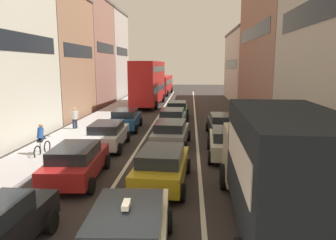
{
  "coord_description": "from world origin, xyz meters",
  "views": [
    {
      "loc": [
        1.27,
        -5.53,
        4.7
      ],
      "look_at": [
        0.0,
        12.0,
        1.6
      ],
      "focal_mm": 33.64,
      "sensor_mm": 36.0,
      "label": 1
    }
  ],
  "objects_px": {
    "sedan_left_lane_third": "(107,134)",
    "cyclist_on_sidewalk": "(41,140)",
    "wagon_left_lane_second": "(76,162)",
    "sedan_centre_lane_fifth": "(177,109)",
    "sedan_centre_lane_second": "(162,166)",
    "coupe_centre_lane_fourth": "(172,118)",
    "bus_far_queue_secondary": "(162,83)",
    "removalist_box_truck": "(277,164)",
    "sedan_left_lane_fourth": "(126,119)",
    "taxi_centre_lane_front": "(128,234)",
    "pedestrian_near_kerb": "(75,117)",
    "wagon_right_lane_far": "(223,124)",
    "hatchback_centre_lane_third": "(171,133)",
    "sedan_right_lane_behind_truck": "(228,142)",
    "bus_mid_queue_primary": "(149,81)"
  },
  "relations": [
    {
      "from": "sedan_centre_lane_fifth",
      "to": "bus_far_queue_secondary",
      "type": "xyz_separation_m",
      "value": [
        -3.42,
        22.16,
        0.96
      ]
    },
    {
      "from": "bus_far_queue_secondary",
      "to": "cyclist_on_sidewalk",
      "type": "xyz_separation_m",
      "value": [
        -3.06,
        -34.52,
        -0.91
      ]
    },
    {
      "from": "wagon_right_lane_far",
      "to": "bus_far_queue_secondary",
      "type": "xyz_separation_m",
      "value": [
        -6.77,
        29.21,
        0.96
      ]
    },
    {
      "from": "sedan_centre_lane_fifth",
      "to": "coupe_centre_lane_fourth",
      "type": "bearing_deg",
      "value": 177.93
    },
    {
      "from": "coupe_centre_lane_fourth",
      "to": "bus_far_queue_secondary",
      "type": "bearing_deg",
      "value": 9.1
    },
    {
      "from": "sedan_right_lane_behind_truck",
      "to": "bus_far_queue_secondary",
      "type": "height_order",
      "value": "bus_far_queue_secondary"
    },
    {
      "from": "wagon_left_lane_second",
      "to": "pedestrian_near_kerb",
      "type": "bearing_deg",
      "value": 17.15
    },
    {
      "from": "sedan_left_lane_third",
      "to": "cyclist_on_sidewalk",
      "type": "distance_m",
      "value": 3.51
    },
    {
      "from": "sedan_centre_lane_fifth",
      "to": "wagon_left_lane_second",
      "type": "bearing_deg",
      "value": 167.08
    },
    {
      "from": "sedan_centre_lane_fifth",
      "to": "sedan_centre_lane_second",
      "type": "bearing_deg",
      "value": 179.8
    },
    {
      "from": "sedan_left_lane_fourth",
      "to": "sedan_centre_lane_fifth",
      "type": "height_order",
      "value": "same"
    },
    {
      "from": "sedan_centre_lane_fifth",
      "to": "sedan_right_lane_behind_truck",
      "type": "height_order",
      "value": "same"
    },
    {
      "from": "sedan_centre_lane_second",
      "to": "sedan_right_lane_behind_truck",
      "type": "xyz_separation_m",
      "value": [
        3.03,
        4.07,
        0.0
      ]
    },
    {
      "from": "bus_far_queue_secondary",
      "to": "sedan_left_lane_third",
      "type": "bearing_deg",
      "value": -178.33
    },
    {
      "from": "cyclist_on_sidewalk",
      "to": "sedan_left_lane_fourth",
      "type": "bearing_deg",
      "value": -21.17
    },
    {
      "from": "wagon_left_lane_second",
      "to": "sedan_centre_lane_fifth",
      "type": "height_order",
      "value": "same"
    },
    {
      "from": "removalist_box_truck",
      "to": "sedan_left_lane_fourth",
      "type": "height_order",
      "value": "removalist_box_truck"
    },
    {
      "from": "hatchback_centre_lane_third",
      "to": "sedan_centre_lane_fifth",
      "type": "height_order",
      "value": "same"
    },
    {
      "from": "wagon_right_lane_far",
      "to": "pedestrian_near_kerb",
      "type": "height_order",
      "value": "pedestrian_near_kerb"
    },
    {
      "from": "taxi_centre_lane_front",
      "to": "sedan_left_lane_fourth",
      "type": "distance_m",
      "value": 16.02
    },
    {
      "from": "taxi_centre_lane_front",
      "to": "wagon_left_lane_second",
      "type": "bearing_deg",
      "value": 27.95
    },
    {
      "from": "wagon_right_lane_far",
      "to": "pedestrian_near_kerb",
      "type": "distance_m",
      "value": 10.55
    },
    {
      "from": "sedan_left_lane_fourth",
      "to": "wagon_right_lane_far",
      "type": "xyz_separation_m",
      "value": [
        6.86,
        -1.73,
        0.0
      ]
    },
    {
      "from": "taxi_centre_lane_front",
      "to": "sedan_centre_lane_second",
      "type": "xyz_separation_m",
      "value": [
        0.33,
        5.1,
        -0.0
      ]
    },
    {
      "from": "removalist_box_truck",
      "to": "sedan_left_lane_third",
      "type": "height_order",
      "value": "removalist_box_truck"
    },
    {
      "from": "sedan_left_lane_fourth",
      "to": "sedan_centre_lane_fifth",
      "type": "bearing_deg",
      "value": -35.77
    },
    {
      "from": "bus_far_queue_secondary",
      "to": "sedan_centre_lane_fifth",
      "type": "bearing_deg",
      "value": -169.44
    },
    {
      "from": "sedan_left_lane_fourth",
      "to": "sedan_centre_lane_fifth",
      "type": "distance_m",
      "value": 6.38
    },
    {
      "from": "bus_far_queue_secondary",
      "to": "sedan_centre_lane_second",
      "type": "bearing_deg",
      "value": -172.91
    },
    {
      "from": "coupe_centre_lane_fourth",
      "to": "taxi_centre_lane_front",
      "type": "bearing_deg",
      "value": -178.2
    },
    {
      "from": "sedan_left_lane_fourth",
      "to": "wagon_right_lane_far",
      "type": "height_order",
      "value": "same"
    },
    {
      "from": "sedan_centre_lane_second",
      "to": "wagon_left_lane_second",
      "type": "distance_m",
      "value": 3.54
    },
    {
      "from": "taxi_centre_lane_front",
      "to": "cyclist_on_sidewalk",
      "type": "distance_m",
      "value": 10.66
    },
    {
      "from": "wagon_left_lane_second",
      "to": "bus_mid_queue_primary",
      "type": "bearing_deg",
      "value": -3.25
    },
    {
      "from": "wagon_right_lane_far",
      "to": "bus_far_queue_secondary",
      "type": "distance_m",
      "value": 30.0
    },
    {
      "from": "removalist_box_truck",
      "to": "sedan_centre_lane_fifth",
      "type": "distance_m",
      "value": 19.47
    },
    {
      "from": "sedan_centre_lane_second",
      "to": "coupe_centre_lane_fourth",
      "type": "relative_size",
      "value": 1.01
    },
    {
      "from": "sedan_left_lane_third",
      "to": "sedan_centre_lane_second",
      "type": "bearing_deg",
      "value": -148.28
    },
    {
      "from": "sedan_left_lane_fourth",
      "to": "bus_far_queue_secondary",
      "type": "xyz_separation_m",
      "value": [
        0.09,
        27.48,
        0.96
      ]
    },
    {
      "from": "coupe_centre_lane_fourth",
      "to": "sedan_right_lane_behind_truck",
      "type": "distance_m",
      "value": 7.72
    },
    {
      "from": "sedan_centre_lane_fifth",
      "to": "pedestrian_near_kerb",
      "type": "xyz_separation_m",
      "value": [
        -7.13,
        -5.88,
        0.15
      ]
    },
    {
      "from": "sedan_centre_lane_fifth",
      "to": "cyclist_on_sidewalk",
      "type": "height_order",
      "value": "cyclist_on_sidewalk"
    },
    {
      "from": "sedan_centre_lane_second",
      "to": "wagon_left_lane_second",
      "type": "height_order",
      "value": "same"
    },
    {
      "from": "wagon_left_lane_second",
      "to": "sedan_centre_lane_fifth",
      "type": "bearing_deg",
      "value": -15.99
    },
    {
      "from": "removalist_box_truck",
      "to": "hatchback_centre_lane_third",
      "type": "bearing_deg",
      "value": 22.75
    },
    {
      "from": "sedan_left_lane_third",
      "to": "wagon_right_lane_far",
      "type": "distance_m",
      "value": 7.67
    },
    {
      "from": "sedan_left_lane_fourth",
      "to": "cyclist_on_sidewalk",
      "type": "distance_m",
      "value": 7.64
    },
    {
      "from": "sedan_centre_lane_second",
      "to": "hatchback_centre_lane_third",
      "type": "distance_m",
      "value": 6.0
    },
    {
      "from": "sedan_left_lane_fourth",
      "to": "bus_far_queue_secondary",
      "type": "height_order",
      "value": "bus_far_queue_secondary"
    },
    {
      "from": "pedestrian_near_kerb",
      "to": "wagon_right_lane_far",
      "type": "bearing_deg",
      "value": 54.98
    }
  ]
}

